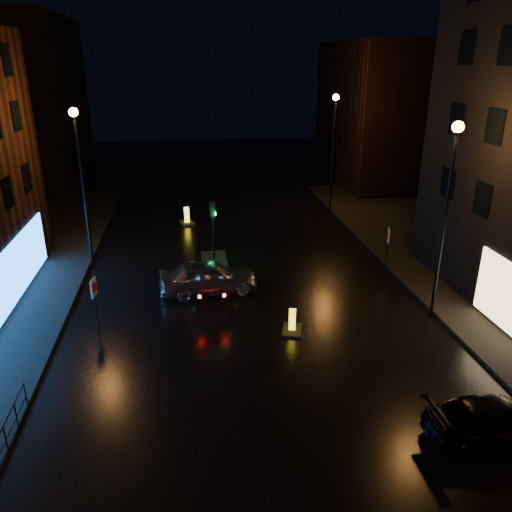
% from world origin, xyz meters
% --- Properties ---
extents(ground, '(120.00, 120.00, 0.00)m').
position_xyz_m(ground, '(0.00, 0.00, 0.00)').
color(ground, black).
rests_on(ground, ground).
extents(building_far_left, '(8.00, 16.00, 14.00)m').
position_xyz_m(building_far_left, '(-16.00, 35.00, 7.00)').
color(building_far_left, black).
rests_on(building_far_left, ground).
extents(building_far_right, '(8.00, 14.00, 12.00)m').
position_xyz_m(building_far_right, '(15.00, 32.00, 6.00)').
color(building_far_right, black).
rests_on(building_far_right, ground).
extents(street_lamp_lfar, '(0.44, 0.44, 8.37)m').
position_xyz_m(street_lamp_lfar, '(-7.80, 14.00, 5.56)').
color(street_lamp_lfar, black).
rests_on(street_lamp_lfar, ground).
extents(street_lamp_rnear, '(0.44, 0.44, 8.37)m').
position_xyz_m(street_lamp_rnear, '(7.80, 6.00, 5.56)').
color(street_lamp_rnear, black).
rests_on(street_lamp_rnear, ground).
extents(street_lamp_rfar, '(0.44, 0.44, 8.37)m').
position_xyz_m(street_lamp_rfar, '(7.80, 22.00, 5.56)').
color(street_lamp_rfar, black).
rests_on(street_lamp_rfar, ground).
extents(traffic_signal, '(1.40, 2.40, 3.45)m').
position_xyz_m(traffic_signal, '(-1.20, 14.00, 0.50)').
color(traffic_signal, black).
rests_on(traffic_signal, ground).
extents(silver_hatchback, '(4.82, 2.27, 1.59)m').
position_xyz_m(silver_hatchback, '(-1.71, 9.91, 0.80)').
color(silver_hatchback, '#9B9EA2').
rests_on(silver_hatchback, ground).
extents(dark_sedan, '(4.36, 1.79, 1.26)m').
position_xyz_m(dark_sedan, '(6.20, -1.35, 0.63)').
color(dark_sedan, black).
rests_on(dark_sedan, ground).
extents(bollard_near, '(1.08, 1.34, 1.02)m').
position_xyz_m(bollard_near, '(1.50, 5.64, 0.22)').
color(bollard_near, black).
rests_on(bollard_near, ground).
extents(bollard_far, '(1.16, 1.50, 1.17)m').
position_xyz_m(bollard_far, '(-2.61, 20.98, 0.26)').
color(bollard_far, black).
rests_on(bollard_far, ground).
extents(road_sign_left, '(0.16, 0.55, 2.30)m').
position_xyz_m(road_sign_left, '(-6.50, 6.97, 1.72)').
color(road_sign_left, black).
rests_on(road_sign_left, ground).
extents(road_sign_right, '(0.19, 0.55, 2.30)m').
position_xyz_m(road_sign_right, '(7.86, 11.44, 1.72)').
color(road_sign_right, black).
rests_on(road_sign_right, ground).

